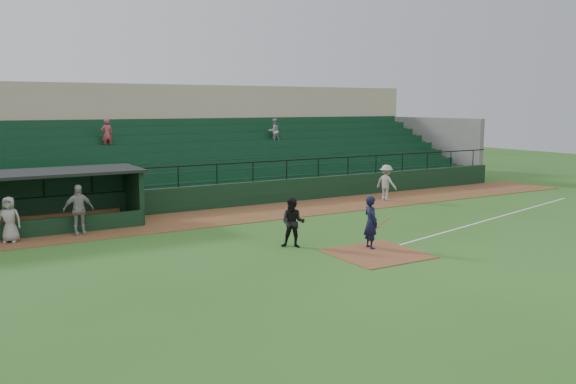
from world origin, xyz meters
TOP-DOWN VIEW (x-y plane):
  - ground at (0.00, 0.00)m, footprint 90.00×90.00m
  - warning_track at (0.00, 8.00)m, footprint 40.00×4.00m
  - home_plate_dirt at (0.00, -1.00)m, footprint 3.00×3.00m
  - foul_line at (8.00, 1.20)m, footprint 17.49×4.44m
  - stadium_structure at (-0.00, 16.46)m, footprint 38.00×13.08m
  - dugout at (-9.75, 9.56)m, footprint 8.90×3.20m
  - batter_at_plate at (0.29, -0.28)m, footprint 1.08×0.76m
  - umpire at (-1.98, 1.29)m, footprint 1.11×1.09m
  - runner at (7.72, 7.73)m, footprint 0.99×1.37m
  - dugout_player_a at (-8.18, 7.36)m, footprint 1.17×0.51m
  - dugout_player_b at (-10.66, 7.25)m, footprint 0.99×0.85m

SIDE VIEW (x-z plane):
  - ground at x=0.00m, z-range 0.00..0.00m
  - foul_line at x=8.00m, z-range 0.00..0.01m
  - warning_track at x=0.00m, z-range 0.00..0.03m
  - home_plate_dirt at x=0.00m, z-range 0.00..0.03m
  - dugout_player_b at x=-10.66m, z-range 0.03..1.74m
  - umpire at x=-1.98m, z-range 0.00..1.81m
  - batter_at_plate at x=0.29m, z-range 0.00..1.90m
  - runner at x=7.72m, z-range 0.03..1.93m
  - dugout_player_a at x=-8.18m, z-range 0.03..2.00m
  - dugout at x=-9.75m, z-range 0.12..2.54m
  - stadium_structure at x=0.00m, z-range -0.90..5.50m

